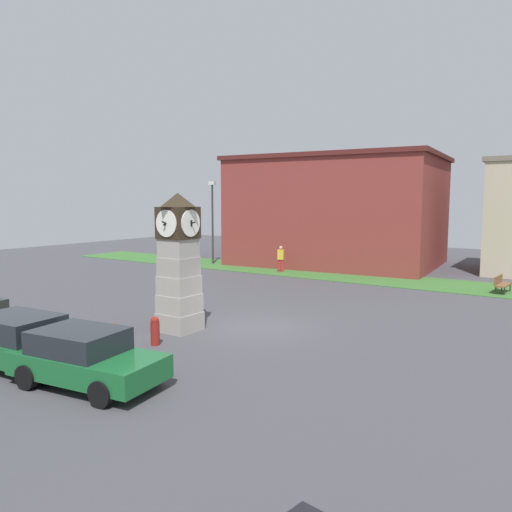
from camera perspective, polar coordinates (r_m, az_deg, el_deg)
The scene contains 13 objects.
ground_plane at distance 18.92m, azimuth -0.04°, elevation -8.10°, with size 73.22×73.22×0.00m, color #424247.
clock_tower at distance 18.14m, azimuth -8.82°, elevation -0.93°, with size 1.53×1.55×5.00m.
bollard_near_tower at distance 15.68m, azimuth -26.46°, elevation -9.96°, with size 0.27×0.27×0.99m.
bollard_mid_row at distance 15.89m, azimuth -21.07°, elevation -9.67°, with size 0.31×0.31×0.91m.
bollard_far_row at distance 16.26m, azimuth -15.86°, elevation -9.01°, with size 0.24×0.24×0.96m.
bollard_end_row at distance 16.86m, azimuth -11.46°, elevation -8.35°, with size 0.30×0.30×0.96m.
car_near_tower at distance 15.69m, azimuth -25.11°, elevation -8.90°, with size 4.30×2.23×1.51m.
car_by_building at distance 13.72m, azimuth -18.91°, elevation -10.91°, with size 4.18×2.35×1.45m.
bench at distance 28.34m, azimuth 26.25°, elevation -2.80°, with size 0.65×1.63×0.90m.
pedestrian_near_bench at distance 32.62m, azimuth 2.85°, elevation -0.15°, with size 0.45×0.34×1.75m.
street_lamp_far_side at distance 36.98m, azimuth -5.00°, elevation 4.53°, with size 0.50×0.24×6.08m.
warehouse_blue_far at distance 37.68m, azimuth 9.44°, elevation 5.11°, with size 15.24×12.01×7.84m.
grass_verge_far at distance 32.12m, azimuth 8.13°, elevation -2.09°, with size 43.93×4.52×0.04m, color #386B2D.
Camera 1 is at (10.27, -15.17, 4.75)m, focal length 35.00 mm.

